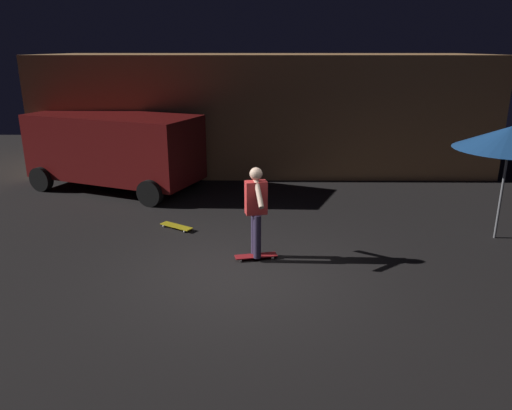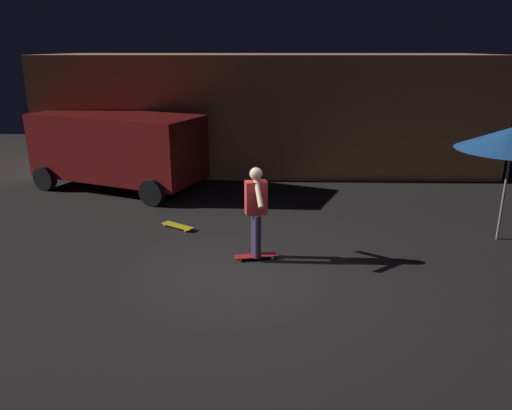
% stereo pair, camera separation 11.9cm
% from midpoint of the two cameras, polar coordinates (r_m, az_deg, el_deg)
% --- Properties ---
extents(ground_plane, '(28.00, 28.00, 0.00)m').
position_cam_midpoint_polar(ground_plane, '(8.59, -1.59, -8.01)').
color(ground_plane, black).
extents(low_building, '(13.64, 4.35, 3.54)m').
position_cam_midpoint_polar(low_building, '(16.26, 1.60, 10.88)').
color(low_building, tan).
rests_on(low_building, ground_plane).
extents(parked_van, '(4.98, 3.59, 2.03)m').
position_cam_midpoint_polar(parked_van, '(13.95, -15.56, 6.53)').
color(parked_van, maroon).
rests_on(parked_van, ground_plane).
extents(skateboard_ridden, '(0.80, 0.36, 0.07)m').
position_cam_midpoint_polar(skateboard_ridden, '(9.14, 0.37, -5.95)').
color(skateboard_ridden, '#AD1E23').
rests_on(skateboard_ridden, ground_plane).
extents(skateboard_spare, '(0.76, 0.59, 0.07)m').
position_cam_midpoint_polar(skateboard_spare, '(10.76, -8.76, -2.41)').
color(skateboard_spare, gold).
rests_on(skateboard_spare, ground_plane).
extents(skater, '(0.42, 0.98, 1.67)m').
position_cam_midpoint_polar(skater, '(8.79, 0.39, -0.08)').
color(skater, '#382D4C').
rests_on(skater, skateboard_ridden).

